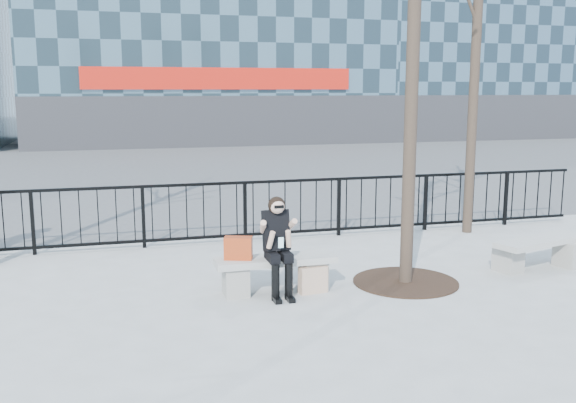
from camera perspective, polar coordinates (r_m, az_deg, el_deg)
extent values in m
plane|color=gray|center=(8.88, -1.13, -8.00)|extent=(120.00, 120.00, 0.00)
cube|color=#474747|center=(23.43, -10.25, 3.14)|extent=(60.00, 23.00, 0.01)
cube|color=black|center=(11.49, -4.85, 1.65)|extent=(14.00, 0.05, 0.05)
cube|color=black|center=(11.67, -4.78, -3.02)|extent=(14.00, 0.05, 0.05)
cube|color=#2D2D30|center=(30.60, -5.91, 7.07)|extent=(18.00, 0.08, 2.40)
cube|color=#B2160B|center=(30.51, -5.96, 10.82)|extent=(12.60, 0.12, 1.00)
cube|color=#2D2D30|center=(37.39, 20.94, 7.00)|extent=(16.00, 0.08, 2.40)
cylinder|color=black|center=(9.06, 11.17, 16.20)|extent=(0.18, 0.18, 7.50)
cylinder|color=black|center=(12.65, 16.37, 13.04)|extent=(0.18, 0.18, 7.00)
cylinder|color=black|center=(9.41, 10.39, -7.04)|extent=(1.50, 1.50, 0.02)
cube|color=gray|center=(8.70, -4.67, -7.03)|extent=(0.32, 0.38, 0.40)
cube|color=gray|center=(8.96, 2.30, -6.49)|extent=(0.32, 0.38, 0.40)
cube|color=#989690|center=(8.75, -1.14, -5.23)|extent=(1.65, 0.46, 0.09)
cube|color=gray|center=(10.32, 18.98, -4.85)|extent=(0.31, 0.37, 0.39)
cube|color=gray|center=(10.95, 23.67, -4.30)|extent=(0.31, 0.37, 0.39)
cube|color=#989690|center=(10.57, 21.48, -3.31)|extent=(1.62, 0.45, 0.09)
cube|color=#A73614|center=(8.61, -4.44, -4.15)|extent=(0.41, 0.28, 0.30)
cube|color=beige|center=(8.78, 2.23, -6.96)|extent=(0.40, 0.20, 0.37)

